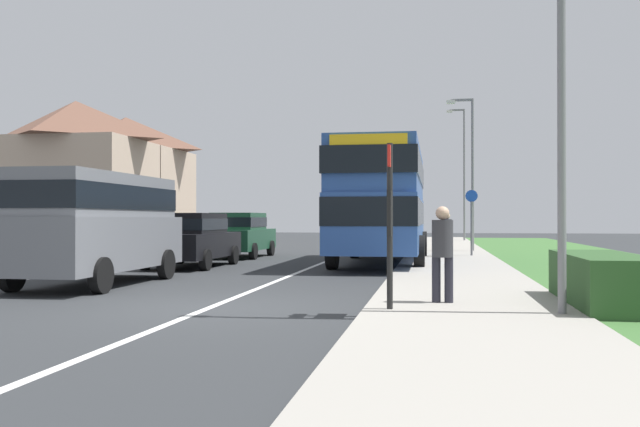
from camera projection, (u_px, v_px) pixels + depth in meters
name	position (u px, v px, depth m)	size (l,w,h in m)	color
ground_plane	(209.00, 308.00, 11.28)	(120.00, 120.00, 0.00)	#2D3033
lane_marking_centre	(302.00, 271.00, 19.17)	(0.14, 60.00, 0.01)	silver
pavement_near_side	(457.00, 277.00, 16.51)	(3.20, 68.00, 0.12)	#9E998E
roadside_hedge	(602.00, 283.00, 10.93)	(1.10, 3.43, 0.90)	#2D5128
double_decker_bus	(382.00, 198.00, 22.31)	(2.80, 9.81, 3.70)	#284C93
parked_van_grey	(97.00, 220.00, 15.19)	(2.11, 5.33, 2.45)	slate
parked_car_black	(191.00, 237.00, 20.75)	(2.01, 4.37, 1.63)	black
parked_car_dark_green	(240.00, 233.00, 25.96)	(1.93, 4.30, 1.68)	#19472D
pedestrian_at_stop	(442.00, 249.00, 11.05)	(0.34, 0.34, 1.67)	#23232D
pedestrian_walking_away	(447.00, 232.00, 24.53)	(0.34, 0.34, 1.67)	#23232D
bus_stop_sign	(390.00, 214.00, 10.27)	(0.09, 0.52, 2.60)	black
cycle_route_sign	(472.00, 220.00, 25.11)	(0.44, 0.08, 2.52)	slate
street_lamp_near	(554.00, 7.00, 9.82)	(1.14, 0.20, 7.89)	slate
street_lamp_mid	(470.00, 163.00, 28.90)	(1.14, 0.20, 6.53)	slate
street_lamp_far	(463.00, 167.00, 42.79)	(1.14, 0.20, 8.31)	slate
house_terrace_far_side	(102.00, 177.00, 37.74)	(6.75, 11.36, 7.47)	#C1A88E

